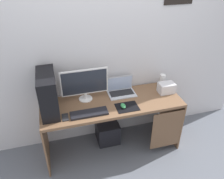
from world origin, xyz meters
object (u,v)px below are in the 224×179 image
Objects in this scene: projector at (166,88)px; subwoofer at (108,132)px; pc_tower at (48,93)px; monitor at (85,84)px; speaker at (162,80)px; keyboard at (89,113)px; mouse_left at (123,106)px; laptop at (121,90)px; cell_phone at (65,117)px.

subwoofer is (-0.75, 0.10, -0.64)m from projector.
pc_tower reaches higher than monitor.
monitor is at bearing -177.31° from speaker.
speaker is at bearing 18.21° from keyboard.
keyboard is 1.43× the size of subwoofer.
keyboard reaches higher than subwoofer.
mouse_left is at bearing 2.83° from keyboard.
subwoofer is (-0.19, -0.04, -0.62)m from laptop.
cell_phone is (-1.30, -0.18, -0.06)m from projector.
laptop is 0.57m from projector.
laptop is 2.61× the size of cell_phone.
projector is at bearing -97.13° from speaker.
laptop is at bearing 166.45° from projector.
laptop is 0.65m from subwoofer.
subwoofer is at bearing 172.52° from projector.
subwoofer is (0.28, 0.28, -0.59)m from keyboard.
cell_phone is at bearing -153.01° from subwoofer.
monitor is 0.84m from subwoofer.
pc_tower is 0.44m from monitor.
speaker is 1.72× the size of mouse_left.
monitor is at bearing 144.64° from mouse_left.
laptop is 0.81× the size of keyboard.
pc_tower is 1.48m from speaker.
laptop is at bearing 34.10° from keyboard.
cell_phone is 0.44× the size of subwoofer.
keyboard is 4.38× the size of mouse_left.
cell_phone is at bearing -50.97° from pc_tower.
speaker is (1.04, 0.05, -0.14)m from monitor.
speaker is at bearing 6.29° from pc_tower.
laptop is at bearing 8.75° from pc_tower.
speaker is 1.36m from cell_phone.
speaker reaches higher than subwoofer.
subwoofer is (0.69, 0.10, -0.81)m from pc_tower.
projector is at bearing 7.84° from cell_phone.
cell_phone is at bearing 178.37° from keyboard.
pc_tower is at bearing -179.96° from projector.
projector is 2.08× the size of mouse_left.
monitor is 1.05m from speaker.
keyboard is (-0.47, -0.32, -0.03)m from laptop.
speaker reaches higher than keyboard.
speaker is 1.11m from keyboard.
pc_tower reaches higher than cell_phone.
keyboard is at bearing -24.38° from pc_tower.
mouse_left is 0.74× the size of cell_phone.
keyboard is at bearing -92.62° from monitor.
monitor is at bearing -177.08° from laptop.
cell_phone is at bearing -172.16° from projector.
mouse_left reaches higher than subwoofer.
monitor reaches higher than subwoofer.
laptop reaches higher than mouse_left.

